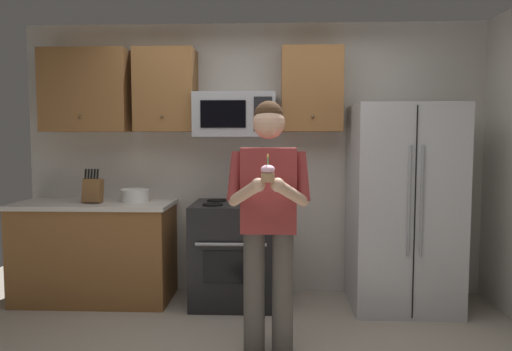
# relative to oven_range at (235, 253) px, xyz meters

# --- Properties ---
(wall_back) EXTENTS (4.40, 0.10, 2.60)m
(wall_back) POSITION_rel_oven_range_xyz_m (0.15, 0.39, 0.84)
(wall_back) COLOR beige
(wall_back) RESTS_ON ground
(oven_range) EXTENTS (0.76, 0.70, 0.93)m
(oven_range) POSITION_rel_oven_range_xyz_m (0.00, 0.00, 0.00)
(oven_range) COLOR black
(oven_range) RESTS_ON ground
(microwave) EXTENTS (0.74, 0.41, 0.40)m
(microwave) POSITION_rel_oven_range_xyz_m (0.00, 0.12, 1.26)
(microwave) COLOR #9EA0A5
(refrigerator) EXTENTS (0.90, 0.75, 1.80)m
(refrigerator) POSITION_rel_oven_range_xyz_m (1.50, -0.04, 0.44)
(refrigerator) COLOR #B7BABF
(refrigerator) RESTS_ON ground
(cabinet_row_upper) EXTENTS (2.78, 0.36, 0.76)m
(cabinet_row_upper) POSITION_rel_oven_range_xyz_m (-0.57, 0.17, 1.49)
(cabinet_row_upper) COLOR brown
(counter_left) EXTENTS (1.44, 0.66, 0.92)m
(counter_left) POSITION_rel_oven_range_xyz_m (-1.30, 0.02, 0.00)
(counter_left) COLOR brown
(counter_left) RESTS_ON ground
(knife_block) EXTENTS (0.16, 0.15, 0.32)m
(knife_block) POSITION_rel_oven_range_xyz_m (-1.29, -0.03, 0.57)
(knife_block) COLOR brown
(knife_block) RESTS_ON counter_left
(bowl_large_white) EXTENTS (0.26, 0.26, 0.12)m
(bowl_large_white) POSITION_rel_oven_range_xyz_m (-0.93, 0.06, 0.52)
(bowl_large_white) COLOR white
(bowl_large_white) RESTS_ON counter_left
(person) EXTENTS (0.60, 0.48, 1.76)m
(person) POSITION_rel_oven_range_xyz_m (0.32, -1.01, 0.53)
(person) COLOR #4C4742
(person) RESTS_ON ground
(cupcake) EXTENTS (0.09, 0.09, 0.17)m
(cupcake) POSITION_rel_oven_range_xyz_m (0.32, -1.33, 0.83)
(cupcake) COLOR #A87F56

